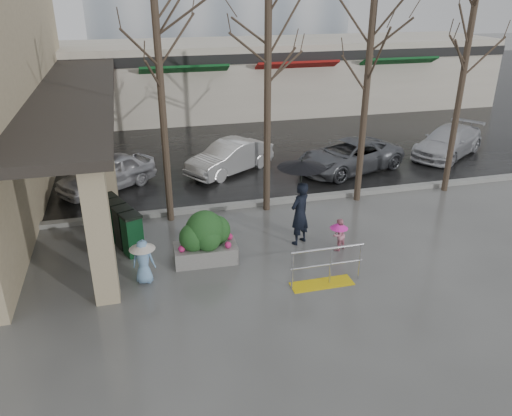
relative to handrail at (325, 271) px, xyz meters
name	(u,v)px	position (x,y,z in m)	size (l,w,h in m)	color
ground	(260,267)	(-1.36, 1.20, -0.38)	(120.00, 120.00, 0.00)	#51514F
street_asphalt	(173,100)	(-1.36, 23.20, -0.37)	(120.00, 36.00, 0.01)	black
curb	(229,206)	(-1.36, 5.20, -0.30)	(120.00, 0.30, 0.15)	gray
canopy_slab	(73,85)	(-6.16, 9.20, 3.25)	(2.80, 18.00, 0.25)	#2D2823
pillar_front	(100,234)	(-5.26, 0.70, 1.37)	(0.55, 0.55, 3.50)	tan
pillar_back	(104,150)	(-5.26, 7.20, 1.37)	(0.55, 0.55, 3.50)	tan
storefront_row	(213,78)	(0.64, 19.17, 1.64)	(34.00, 6.74, 4.00)	beige
handrail	(325,271)	(0.00, 0.00, 0.00)	(1.90, 0.50, 1.03)	yellow
tree_west	(158,56)	(-3.36, 4.80, 4.71)	(3.20, 3.20, 6.80)	#382B21
tree_midwest	(268,47)	(-0.16, 4.80, 4.86)	(3.20, 3.20, 7.00)	#382B21
tree_mideast	(369,56)	(3.14, 4.80, 4.48)	(3.20, 3.20, 6.50)	#382B21
tree_east	(470,36)	(6.64, 4.80, 5.01)	(3.20, 3.20, 7.20)	#382B21
woman	(301,196)	(0.10, 2.26, 1.10)	(1.36, 1.36, 2.55)	black
child_pink	(339,232)	(1.04, 1.58, 0.17)	(0.58, 0.54, 0.95)	pink
child_blue	(143,258)	(-4.36, 1.24, 0.32)	(0.66, 0.66, 1.18)	#74A1CF
planter	(205,238)	(-2.69, 1.91, 0.33)	(1.73, 1.00, 1.48)	gray
news_boxes	(120,224)	(-4.89, 3.55, 0.24)	(1.27, 2.21, 1.22)	#0E3E1E
car_a	(107,173)	(-5.32, 8.02, 0.25)	(1.49, 3.70, 1.26)	silver
car_b	(230,157)	(-0.59, 8.70, 0.25)	(1.33, 3.82, 1.26)	silver
car_c	(349,156)	(4.11, 7.67, 0.25)	(2.09, 4.53, 1.26)	slate
car_d	(448,142)	(9.14, 8.40, 0.25)	(1.77, 4.34, 1.26)	silver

